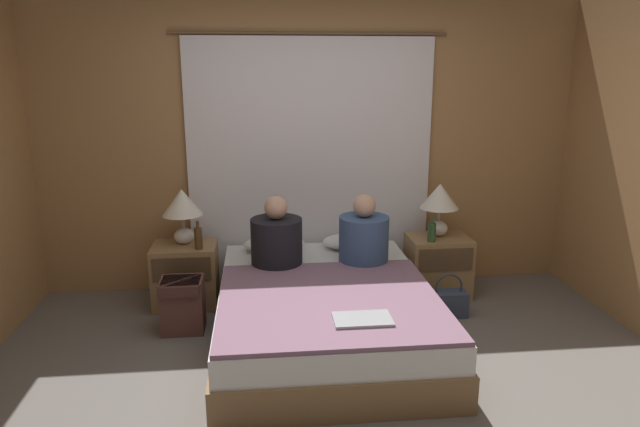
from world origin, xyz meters
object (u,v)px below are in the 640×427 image
at_px(lamp_left, 182,207).
at_px(pillow_left, 274,244).
at_px(nightstand_right, 438,266).
at_px(pillow_right, 352,241).
at_px(laptop_on_bed, 362,319).
at_px(person_left_in_bed, 277,240).
at_px(lamp_right, 439,200).
at_px(bed, 325,313).
at_px(beer_bottle_on_right_stand, 432,232).
at_px(nightstand_left, 186,275).
at_px(beer_bottle_on_left_stand, 198,238).
at_px(handbag_on_floor, 448,302).
at_px(person_right_in_bed, 364,237).
at_px(backpack_on_floor, 182,302).

relative_size(lamp_left, pillow_left, 0.89).
bearing_deg(lamp_left, nightstand_right, -1.30).
distance_m(pillow_right, laptop_on_bed, 1.50).
xyz_separation_m(pillow_left, person_left_in_bed, (0.01, -0.39, 0.15)).
bearing_deg(laptop_on_bed, pillow_left, 108.04).
bearing_deg(lamp_right, bed, -143.45).
height_order(lamp_right, person_left_in_bed, person_left_in_bed).
distance_m(lamp_left, lamp_right, 2.14).
height_order(pillow_right, beer_bottle_on_right_stand, beer_bottle_on_right_stand).
bearing_deg(pillow_right, pillow_left, 180.00).
bearing_deg(nightstand_left, pillow_right, 3.64).
xyz_separation_m(lamp_right, beer_bottle_on_left_stand, (-2.00, -0.16, -0.22)).
distance_m(nightstand_right, lamp_left, 2.21).
xyz_separation_m(beer_bottle_on_left_stand, handbag_on_floor, (1.95, -0.33, -0.50)).
bearing_deg(lamp_left, person_right_in_bed, -13.67).
distance_m(nightstand_right, laptop_on_bed, 1.69).
relative_size(person_left_in_bed, beer_bottle_on_right_stand, 2.57).
relative_size(nightstand_right, person_left_in_bed, 0.92).
relative_size(nightstand_left, pillow_left, 1.01).
bearing_deg(backpack_on_floor, lamp_right, 14.30).
xyz_separation_m(lamp_right, pillow_right, (-0.74, 0.04, -0.35)).
bearing_deg(pillow_right, beer_bottle_on_left_stand, -170.97).
relative_size(nightstand_left, person_right_in_bed, 0.93).
bearing_deg(bed, person_right_in_bed, 51.07).
distance_m(lamp_left, beer_bottle_on_right_stand, 2.05).
bearing_deg(pillow_right, laptop_on_bed, -96.84).
bearing_deg(backpack_on_floor, pillow_right, 22.86).
distance_m(nightstand_right, pillow_left, 1.42).
bearing_deg(beer_bottle_on_right_stand, backpack_on_floor, -169.38).
bearing_deg(backpack_on_floor, nightstand_right, 13.05).
relative_size(beer_bottle_on_left_stand, backpack_on_floor, 0.57).
bearing_deg(lamp_right, backpack_on_floor, -165.70).
bearing_deg(pillow_left, lamp_right, -1.66).
bearing_deg(beer_bottle_on_left_stand, person_right_in_bed, -8.18).
height_order(lamp_right, person_right_in_bed, same).
xyz_separation_m(person_left_in_bed, laptop_on_bed, (0.48, -1.10, -0.18)).
relative_size(nightstand_left, laptop_on_bed, 1.47).
height_order(bed, nightstand_left, nightstand_left).
bearing_deg(pillow_right, handbag_on_floor, -37.96).
bearing_deg(beer_bottle_on_right_stand, nightstand_right, 47.17).
height_order(person_left_in_bed, backpack_on_floor, person_left_in_bed).
height_order(nightstand_left, person_left_in_bed, person_left_in_bed).
height_order(nightstand_left, pillow_left, pillow_left).
height_order(person_left_in_bed, person_right_in_bed, person_left_in_bed).
relative_size(bed, beer_bottle_on_left_stand, 8.95).
distance_m(nightstand_left, pillow_left, 0.77).
height_order(bed, person_left_in_bed, person_left_in_bed).
height_order(lamp_left, pillow_right, lamp_left).
distance_m(lamp_left, person_left_in_bed, 0.85).
relative_size(beer_bottle_on_left_stand, laptop_on_bed, 0.66).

